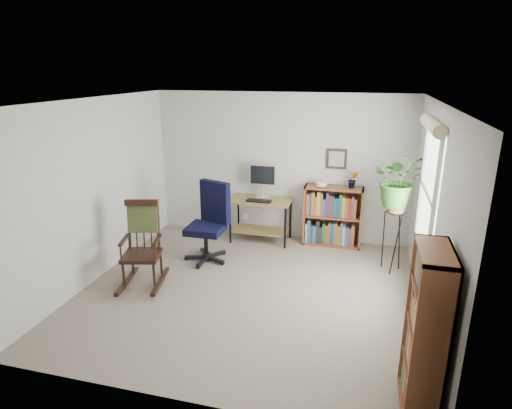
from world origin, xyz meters
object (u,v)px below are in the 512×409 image
(low_bookshelf, at_px, (333,216))
(tall_bookshelf, at_px, (426,332))
(office_chair, at_px, (205,223))
(desk, at_px, (261,220))
(rocking_chair, at_px, (141,244))

(low_bookshelf, bearing_deg, tall_bookshelf, -73.08)
(office_chair, distance_m, tall_bookshelf, 3.58)
(desk, distance_m, low_bookshelf, 1.17)
(desk, relative_size, tall_bookshelf, 0.69)
(desk, height_order, office_chair, office_chair)
(desk, height_order, tall_bookshelf, tall_bookshelf)
(low_bookshelf, distance_m, tall_bookshelf, 3.51)
(office_chair, bearing_deg, rocking_chair, -101.23)
(office_chair, relative_size, rocking_chair, 1.05)
(office_chair, bearing_deg, desk, 78.28)
(tall_bookshelf, bearing_deg, office_chair, 140.80)
(rocking_chair, distance_m, tall_bookshelf, 3.59)
(rocking_chair, height_order, low_bookshelf, rocking_chair)
(desk, bearing_deg, office_chair, -121.74)
(desk, xyz_separation_m, office_chair, (-0.60, -0.97, 0.24))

